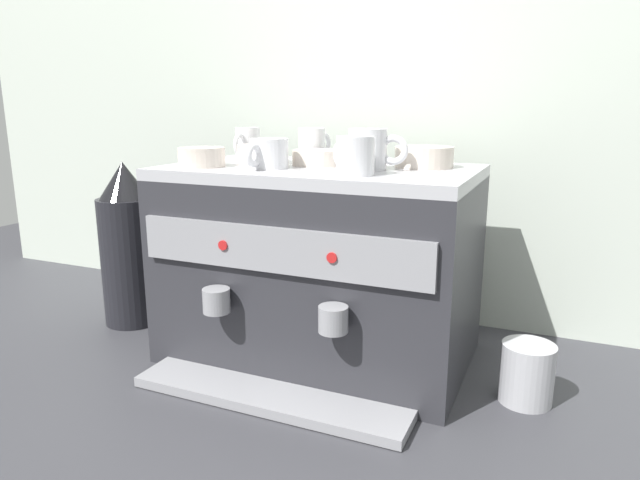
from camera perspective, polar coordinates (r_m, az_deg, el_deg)
ground_plane at (r=1.37m, az=-0.00°, el=-11.28°), size 4.00×4.00×0.00m
tiled_backsplash_wall at (r=1.57m, az=5.11°, el=10.10°), size 2.80×0.03×0.97m
espresso_machine at (r=1.29m, az=-0.08°, el=-2.49°), size 0.68×0.51×0.44m
ceramic_cup_0 at (r=1.22m, az=-5.29°, el=8.67°), size 0.08×0.12×0.06m
ceramic_cup_1 at (r=1.44m, az=-7.37°, el=9.63°), size 0.06×0.10×0.08m
ceramic_cup_2 at (r=1.19m, az=5.06°, el=9.08°), size 0.12×0.08×0.08m
ceramic_cup_3 at (r=1.10m, az=3.45°, el=8.49°), size 0.10×0.09×0.07m
ceramic_cup_4 at (r=1.38m, az=-0.73°, el=9.61°), size 0.06×0.10×0.08m
ceramic_bowl_0 at (r=1.28m, az=-0.10°, el=8.27°), size 0.12×0.12×0.03m
ceramic_bowl_1 at (r=1.28m, az=-11.85°, el=8.14°), size 0.10×0.10×0.04m
ceramic_bowl_2 at (r=1.33m, az=-5.78°, el=8.58°), size 0.12×0.12×0.04m
ceramic_bowl_3 at (r=1.26m, az=10.44°, el=8.18°), size 0.13×0.13×0.04m
coffee_grinder at (r=1.58m, az=-18.72°, el=-0.69°), size 0.15×0.15×0.43m
milk_pitcher at (r=1.21m, az=20.14°, el=-12.49°), size 0.10×0.10×0.12m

